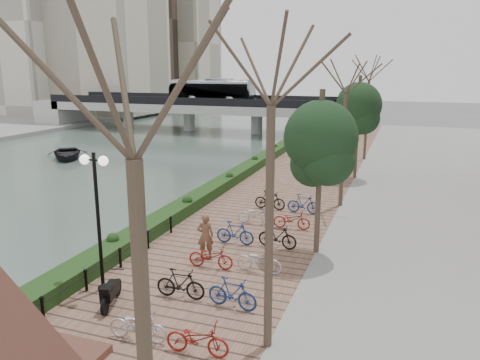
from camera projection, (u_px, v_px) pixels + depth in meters
The scene contains 12 objects.
river_water at pixel (91, 158), 41.28m from camera, with size 30.00×130.00×0.02m, color #44554E.
promenade at pixel (276, 196), 28.14m from camera, with size 8.00×75.00×0.50m, color brown.
hedge at pixel (237, 174), 31.42m from camera, with size 1.10×56.00×0.60m, color #183413.
chain_fence at pixel (66, 294), 14.66m from camera, with size 0.10×14.10×0.70m.
lamppost at pixel (96, 192), 14.97m from camera, with size 1.02×0.32×4.69m.
motorcycle at pixel (111, 291), 14.62m from camera, with size 0.48×1.53×0.95m, color black, non-canonical shape.
pedestrian at pixel (205, 236), 18.24m from camera, with size 0.65×0.43×1.78m, color brown.
bicycle_parking at pixel (245, 246), 18.27m from camera, with size 2.40×14.69×1.00m.
street_trees at pixel (334, 158), 21.62m from camera, with size 3.20×37.12×6.80m.
bridge at pixel (194, 104), 58.59m from camera, with size 36.00×10.77×6.50m.
boat at pixel (67, 153), 40.74m from camera, with size 3.44×4.81×1.00m, color black.
far_buildings at pixel (103, 20), 83.70m from camera, with size 35.00×38.00×38.00m.
Camera 1 is at (11.07, -8.79, 7.77)m, focal length 35.00 mm.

